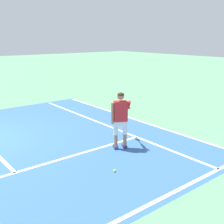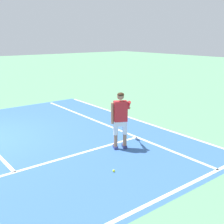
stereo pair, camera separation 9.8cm
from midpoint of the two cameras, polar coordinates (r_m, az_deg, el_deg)
name	(u,v)px [view 1 (the left image)]	position (r m, az deg, el deg)	size (l,w,h in m)	color
line_service	(15,173)	(7.57, -19.24, -11.43)	(8.23, 0.10, 0.01)	white
line_singles_right	(106,125)	(10.77, -1.49, -2.63)	(0.10, 9.43, 0.01)	white
line_doubles_right	(133,119)	(11.62, 3.92, -1.35)	(0.10, 9.43, 0.01)	white
tennis_player	(121,117)	(8.31, 1.39, -0.91)	(1.00, 0.95, 1.71)	navy
tennis_ball_near_feet	(115,171)	(7.20, 0.14, -11.72)	(0.07, 0.07, 0.07)	#CCE02D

